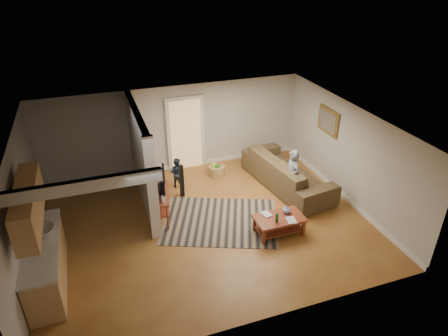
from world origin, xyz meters
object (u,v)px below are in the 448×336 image
Objects in this scene: toy_basket at (217,170)px; speaker_right at (182,181)px; child at (290,199)px; tv_console at (160,195)px; sofa at (286,186)px; coffee_table at (280,220)px; toddler at (178,186)px; speaker_left at (158,202)px.

speaker_right is at bearing -148.19° from toy_basket.
speaker_right is 2.86m from child.
tv_console is at bearing -97.41° from child.
child is (-0.22, -0.63, 0.00)m from sofa.
coffee_table is 2.40× the size of toy_basket.
speaker_right reaches higher than toddler.
sofa is at bearing -35.70° from toy_basket.
coffee_table is 3.05m from toy_basket.
tv_console reaches higher than speaker_right.
toy_basket is (-1.63, 1.17, 0.17)m from sofa.
coffee_table is 2.83m from speaker_right.
tv_console is 0.87× the size of child.
sofa is 3.65m from speaker_left.
sofa reaches higher than toy_basket.
sofa is 2.14× the size of child.
speaker_right is at bearing 125.99° from toddler.
toy_basket is at bearing -145.15° from child.
tv_console reaches higher than toy_basket.
child reaches higher than toy_basket.
tv_console reaches higher than coffee_table.
coffee_table is at bearing 157.17° from toddler.
tv_console reaches higher than speaker_left.
speaker_right is 1.07× the size of toddler.
tv_console is (-2.41, 1.44, 0.32)m from coffee_table.
child is at bearing 152.72° from sofa.
coffee_table is at bearing -64.82° from speaker_right.
coffee_table reaches higher than toy_basket.
tv_console reaches higher than child.
toddler is (-0.00, 0.52, -0.46)m from speaker_right.
speaker_left is 1.11m from speaker_right.
child reaches higher than toddler.
speaker_right reaches higher than toy_basket.
sofa is 0.66m from child.
tv_console is 3.39m from child.
child reaches higher than coffee_table.
toy_basket is 1.24m from toddler.
speaker_left is at bearing 95.49° from toddler.
child is at bearing -33.84° from speaker_right.
speaker_right is 1.99× the size of toy_basket.
toddler is at bearing -124.32° from child.
speaker_left reaches higher than coffee_table.
coffee_table is 2.88m from speaker_left.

